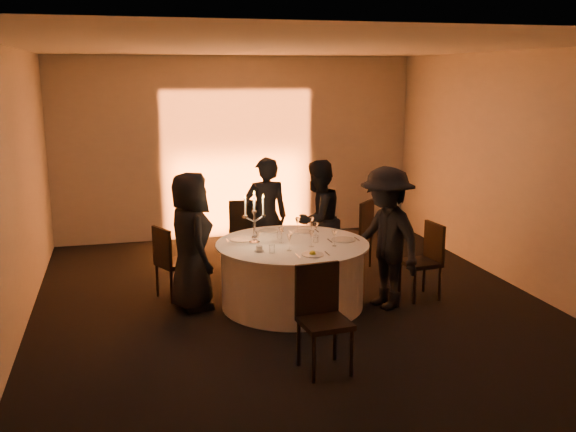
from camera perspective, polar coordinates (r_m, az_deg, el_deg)
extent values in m
plane|color=black|center=(7.76, 0.38, -7.90)|extent=(7.00, 7.00, 0.00)
plane|color=silver|center=(7.28, 0.42, 14.82)|extent=(7.00, 7.00, 0.00)
plane|color=beige|center=(10.76, -4.51, 6.05)|extent=(7.00, 0.00, 7.00)
plane|color=beige|center=(4.18, 13.09, -4.65)|extent=(7.00, 0.00, 7.00)
plane|color=beige|center=(7.21, -23.31, 1.83)|extent=(0.00, 7.00, 7.00)
plane|color=beige|center=(8.65, 20.00, 3.74)|extent=(0.00, 7.00, 7.00)
cube|color=black|center=(10.73, -4.09, -1.84)|extent=(0.25, 0.12, 0.10)
cylinder|color=black|center=(7.76, 0.38, -7.80)|extent=(0.60, 0.60, 0.03)
cylinder|color=black|center=(7.64, 0.38, -5.26)|extent=(0.20, 0.20, 0.75)
cylinder|color=white|center=(7.64, 0.38, -5.26)|extent=(1.68, 1.68, 0.75)
cylinder|color=white|center=(7.53, 0.39, -2.47)|extent=(1.80, 1.80, 0.02)
cube|color=black|center=(8.02, -9.96, -4.15)|extent=(0.53, 0.53, 0.05)
cube|color=black|center=(7.87, -11.15, -2.68)|extent=(0.21, 0.37, 0.45)
cylinder|color=black|center=(8.03, -8.23, -5.72)|extent=(0.04, 0.04, 0.42)
cylinder|color=black|center=(8.31, -9.51, -5.15)|extent=(0.04, 0.04, 0.42)
cylinder|color=black|center=(7.86, -10.32, -6.20)|extent=(0.04, 0.04, 0.42)
cylinder|color=black|center=(8.14, -11.55, -5.59)|extent=(0.04, 0.04, 0.42)
cube|color=black|center=(9.17, -3.90, -1.57)|extent=(0.50, 0.50, 0.05)
cube|color=black|center=(8.91, -3.86, -0.19)|extent=(0.44, 0.10, 0.50)
cylinder|color=black|center=(9.42, -2.79, -2.71)|extent=(0.04, 0.04, 0.47)
cylinder|color=black|center=(9.41, -5.08, -2.77)|extent=(0.04, 0.04, 0.47)
cylinder|color=black|center=(9.06, -2.63, -3.33)|extent=(0.04, 0.04, 0.47)
cylinder|color=black|center=(9.04, -5.00, -3.39)|extent=(0.04, 0.04, 0.47)
cube|color=black|center=(9.09, 5.83, -1.75)|extent=(0.61, 0.61, 0.05)
cube|color=black|center=(8.95, 7.01, -0.24)|extent=(0.34, 0.34, 0.50)
cylinder|color=black|center=(9.39, 5.23, -2.81)|extent=(0.04, 0.04, 0.47)
cylinder|color=black|center=(9.07, 4.23, -3.35)|extent=(0.04, 0.04, 0.47)
cylinder|color=black|center=(9.25, 7.32, -3.10)|extent=(0.04, 0.04, 0.47)
cylinder|color=black|center=(8.92, 6.39, -3.67)|extent=(0.04, 0.04, 0.47)
cube|color=black|center=(8.03, 11.67, -4.10)|extent=(0.45, 0.45, 0.05)
cube|color=black|center=(8.06, 12.87, -2.23)|extent=(0.08, 0.41, 0.47)
cylinder|color=black|center=(8.15, 9.90, -5.46)|extent=(0.04, 0.04, 0.44)
cylinder|color=black|center=(7.87, 11.18, -6.18)|extent=(0.04, 0.04, 0.44)
cylinder|color=black|center=(8.33, 12.00, -5.16)|extent=(0.04, 0.04, 0.44)
cylinder|color=black|center=(8.05, 13.32, -5.85)|extent=(0.04, 0.04, 0.44)
cube|color=black|center=(5.97, 3.31, -9.47)|extent=(0.47, 0.47, 0.05)
cube|color=black|center=(6.05, 2.60, -6.46)|extent=(0.44, 0.08, 0.50)
cylinder|color=black|center=(5.85, 2.30, -12.56)|extent=(0.04, 0.04, 0.46)
cylinder|color=black|center=(5.99, 5.67, -11.99)|extent=(0.04, 0.04, 0.46)
cylinder|color=black|center=(6.16, 0.96, -11.19)|extent=(0.04, 0.04, 0.46)
cylinder|color=black|center=(6.29, 4.18, -10.69)|extent=(0.04, 0.04, 0.46)
imported|color=black|center=(7.53, -8.64, -2.23)|extent=(0.66, 0.88, 1.62)
imported|color=black|center=(8.63, -1.97, -0.13)|extent=(0.61, 0.41, 1.64)
imported|color=black|center=(8.58, 2.63, -0.33)|extent=(0.98, 0.93, 1.60)
imported|color=black|center=(7.56, 8.70, -1.96)|extent=(0.91, 1.22, 1.68)
cylinder|color=white|center=(7.67, -4.14, -2.09)|extent=(0.28, 0.28, 0.01)
cube|color=silver|center=(7.64, -5.39, -2.18)|extent=(0.01, 0.17, 0.01)
cube|color=silver|center=(7.70, -2.89, -2.02)|extent=(0.02, 0.17, 0.01)
cylinder|color=white|center=(8.06, -1.73, -1.34)|extent=(0.25, 0.25, 0.01)
cube|color=silver|center=(8.03, -2.91, -1.42)|extent=(0.02, 0.17, 0.01)
cube|color=silver|center=(8.10, -0.55, -1.27)|extent=(0.01, 0.17, 0.01)
cylinder|color=white|center=(8.04, 1.40, -1.39)|extent=(0.25, 0.25, 0.01)
cube|color=silver|center=(7.99, 0.23, -1.47)|extent=(0.02, 0.17, 0.01)
cube|color=silver|center=(8.08, 2.56, -1.32)|extent=(0.02, 0.17, 0.01)
cylinder|color=white|center=(7.67, 4.94, -2.12)|extent=(0.29, 0.29, 0.01)
cube|color=silver|center=(7.61, 3.74, -2.21)|extent=(0.02, 0.17, 0.01)
cube|color=silver|center=(7.72, 6.13, -2.04)|extent=(0.01, 0.17, 0.01)
cylinder|color=white|center=(7.03, 2.19, -3.45)|extent=(0.25, 0.25, 0.01)
cube|color=silver|center=(6.98, 0.86, -3.56)|extent=(0.02, 0.17, 0.01)
cube|color=silver|center=(7.08, 3.51, -3.35)|extent=(0.02, 0.17, 0.01)
sphere|color=yellow|center=(7.01, 2.20, -3.12)|extent=(0.07, 0.07, 0.07)
cylinder|color=white|center=(7.18, -2.57, -3.13)|extent=(0.11, 0.11, 0.01)
cylinder|color=white|center=(7.17, -2.58, -2.87)|extent=(0.07, 0.07, 0.06)
cylinder|color=silver|center=(7.51, -2.99, -2.37)|extent=(0.13, 0.13, 0.02)
sphere|color=silver|center=(7.50, -2.99, -1.94)|extent=(0.07, 0.07, 0.07)
cylinder|color=silver|center=(7.47, -3.00, -1.00)|extent=(0.03, 0.03, 0.33)
cylinder|color=silver|center=(7.43, -3.02, 0.35)|extent=(0.05, 0.05, 0.03)
cylinder|color=silver|center=(7.41, -3.03, 1.20)|extent=(0.02, 0.02, 0.21)
cone|color=#F6A22C|center=(7.38, -3.04, 2.16)|extent=(0.02, 0.02, 0.03)
cylinder|color=silver|center=(7.44, -3.42, -0.29)|extent=(0.12, 0.02, 0.08)
cylinder|color=silver|center=(7.42, -3.82, -0.06)|extent=(0.05, 0.05, 0.03)
cylinder|color=silver|center=(7.40, -3.84, 0.79)|extent=(0.02, 0.02, 0.21)
cone|color=#F6A22C|center=(7.37, -3.85, 1.75)|extent=(0.02, 0.02, 0.03)
cylinder|color=silver|center=(7.46, -2.61, -0.25)|extent=(0.12, 0.02, 0.08)
cylinder|color=silver|center=(7.46, -2.21, 0.03)|extent=(0.05, 0.05, 0.03)
cylinder|color=silver|center=(7.44, -2.22, 0.87)|extent=(0.02, 0.02, 0.21)
cone|color=#F6A22C|center=(7.41, -2.23, 1.83)|extent=(0.02, 0.02, 0.03)
cylinder|color=white|center=(7.41, 4.13, -2.66)|extent=(0.06, 0.06, 0.01)
cylinder|color=white|center=(7.40, 4.14, -2.27)|extent=(0.01, 0.01, 0.10)
cone|color=white|center=(7.37, 4.15, -1.59)|extent=(0.07, 0.07, 0.09)
cylinder|color=white|center=(7.20, 0.12, -3.08)|extent=(0.06, 0.06, 0.01)
cylinder|color=white|center=(7.18, 0.12, -2.68)|extent=(0.01, 0.01, 0.10)
cone|color=white|center=(7.16, 0.12, -1.99)|extent=(0.07, 0.07, 0.09)
cylinder|color=white|center=(7.36, 2.09, -2.73)|extent=(0.06, 0.06, 0.01)
cylinder|color=white|center=(7.35, 2.09, -2.34)|extent=(0.01, 0.01, 0.10)
cone|color=white|center=(7.32, 2.09, -1.66)|extent=(0.07, 0.07, 0.09)
cylinder|color=white|center=(7.52, -0.60, -2.40)|extent=(0.06, 0.06, 0.01)
cylinder|color=white|center=(7.50, -0.60, -2.02)|extent=(0.01, 0.01, 0.10)
cone|color=white|center=(7.48, -0.60, -1.35)|extent=(0.07, 0.07, 0.09)
cylinder|color=white|center=(8.02, 2.10, -1.44)|extent=(0.06, 0.06, 0.01)
cylinder|color=white|center=(8.01, 2.11, -1.08)|extent=(0.01, 0.01, 0.10)
cone|color=white|center=(7.99, 2.11, -0.45)|extent=(0.07, 0.07, 0.09)
cylinder|color=white|center=(7.77, 2.51, -1.92)|extent=(0.06, 0.06, 0.01)
cylinder|color=white|center=(7.76, 2.51, -1.54)|extent=(0.01, 0.01, 0.10)
cone|color=white|center=(7.73, 2.52, -0.90)|extent=(0.07, 0.07, 0.09)
cylinder|color=white|center=(7.33, -2.67, -2.81)|extent=(0.06, 0.06, 0.01)
cylinder|color=white|center=(7.32, -2.68, -2.41)|extent=(0.01, 0.01, 0.10)
cone|color=white|center=(7.29, -2.68, -1.73)|extent=(0.07, 0.07, 0.09)
cylinder|color=white|center=(7.97, 0.86, -1.53)|extent=(0.06, 0.06, 0.01)
cylinder|color=white|center=(7.96, 0.86, -1.17)|extent=(0.01, 0.01, 0.10)
cone|color=white|center=(7.94, 0.87, -0.54)|extent=(0.07, 0.07, 0.09)
cylinder|color=white|center=(7.10, -1.43, -2.95)|extent=(0.07, 0.07, 0.09)
cylinder|color=white|center=(7.69, -0.76, -1.74)|extent=(0.07, 0.07, 0.09)
cylinder|color=white|center=(7.54, 2.47, -2.04)|extent=(0.07, 0.07, 0.09)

